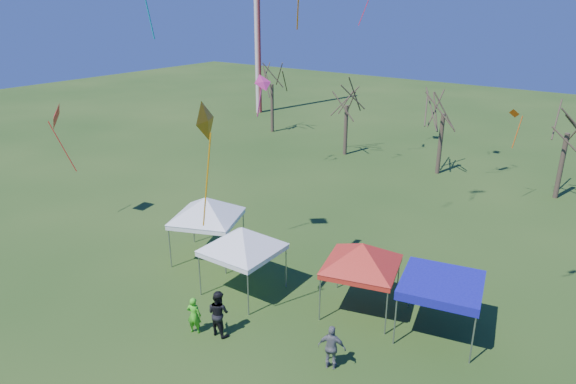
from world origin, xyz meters
name	(u,v)px	position (x,y,z in m)	size (l,w,h in m)	color
ground	(264,345)	(0.00, 0.00, 0.00)	(140.00, 140.00, 0.00)	#234315
radio_mast	(257,0)	(-28.00, 34.00, 12.50)	(0.70, 0.70, 25.00)	silver
tree_0	(272,66)	(-20.85, 27.38, 6.49)	(3.83, 3.83, 8.44)	#3D2D21
tree_1	(347,87)	(-10.77, 24.65, 5.79)	(3.42, 3.42, 7.54)	#3D2D21
tree_2	(446,92)	(-2.37, 24.38, 6.29)	(3.71, 3.71, 8.18)	#3D2D21
tree_3	(572,109)	(6.03, 24.04, 6.08)	(3.59, 3.59, 7.91)	#3D2D21
tent_white_west	(206,202)	(-6.87, 4.00, 3.11)	(4.05, 4.05, 3.86)	gray
tent_white_mid	(242,232)	(-3.22, 2.56, 3.00)	(4.21, 4.21, 3.71)	gray
tent_red	(363,248)	(1.80, 4.36, 2.96)	(4.02, 4.02, 3.67)	gray
tent_blue	(442,285)	(5.11, 4.73, 2.20)	(3.62, 3.62, 2.39)	gray
person_green	(194,315)	(-2.77, -0.99, 0.79)	(0.58, 0.38, 1.59)	#43CD20
person_grey	(332,347)	(2.79, 0.44, 0.87)	(1.02, 0.43, 1.75)	slate
person_dark	(218,313)	(-1.90, -0.49, 0.97)	(0.95, 0.74, 1.95)	black
kite_1	(263,83)	(-2.92, 3.82, 9.36)	(0.79, 0.94, 1.78)	#D9307D
kite_5	(207,122)	(-1.90, -0.54, 8.66)	(0.75, 1.41, 4.55)	orange
kite_22	(515,115)	(3.35, 20.85, 5.88)	(0.85, 0.76, 2.43)	#D6480B
kite_14	(55,117)	(-16.30, 2.12, 6.55)	(1.61, 1.58, 4.20)	red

